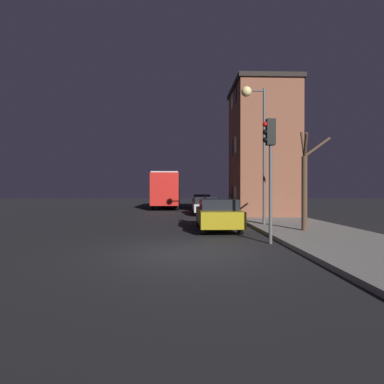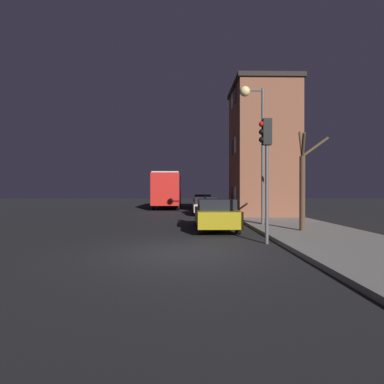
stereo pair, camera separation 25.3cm
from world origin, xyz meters
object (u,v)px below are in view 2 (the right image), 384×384
Objects in this scene: streetlamp at (254,123)px; car_far_lane at (202,201)px; bus at (168,188)px; traffic_light at (266,154)px; car_mid_lane at (205,205)px; bare_tree at (303,182)px; car_near_lane at (215,214)px.

streetlamp is 16.93m from car_far_lane.
bus is 2.04× the size of car_far_lane.
car_mid_lane is at bearing 96.11° from traffic_light.
car_mid_lane is (-3.56, 10.18, -1.51)m from bare_tree.
car_far_lane is at bearing 96.07° from streetlamp.
car_far_lane is at bearing 88.38° from car_mid_lane.
streetlamp is 4.13m from bare_tree.
car_near_lane is (3.28, -17.14, -1.36)m from bus.
traffic_light is at bearing -69.01° from car_near_lane.
bare_tree is 19.67m from bus.
car_near_lane is at bearing 160.53° from bare_tree.
car_near_lane is at bearing -152.77° from streetlamp.
bus is at bearing 110.52° from bare_tree.
traffic_light is 0.97× the size of car_mid_lane.
streetlamp is at bearing -75.98° from car_mid_lane.
car_mid_lane is 8.38m from car_far_lane.
bus is at bearing -177.77° from car_far_lane.
car_near_lane is 8.90m from car_mid_lane.
traffic_light is at bearing -77.32° from bus.
traffic_light is at bearing -86.98° from car_far_lane.
car_mid_lane is (-1.96, 7.86, -4.53)m from streetlamp.
bus is at bearing 100.83° from car_near_lane.
bus reaches higher than car_mid_lane.
traffic_light is 21.31m from bus.
bare_tree is at bearing -69.48° from bus.
car_near_lane is at bearing -90.34° from car_mid_lane.
bare_tree is at bearing -79.84° from car_far_lane.
car_far_lane is (0.24, 8.38, 0.06)m from car_mid_lane.
bus is (-5.30, 16.10, -3.12)m from streetlamp.
streetlamp reaches higher than bare_tree.
bus is (-6.90, 18.42, -0.10)m from bare_tree.
bus is 9.00m from car_mid_lane.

